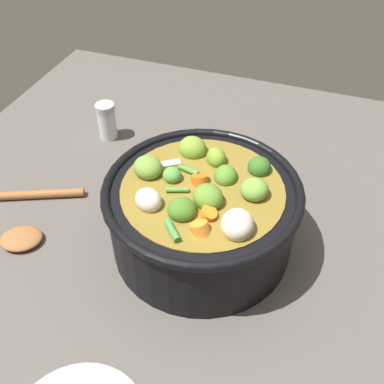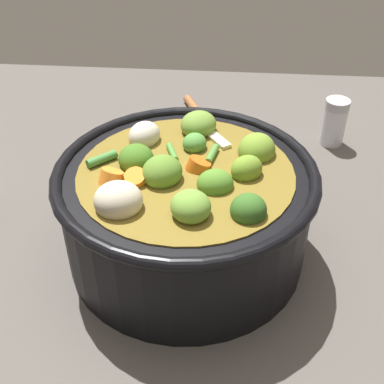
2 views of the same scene
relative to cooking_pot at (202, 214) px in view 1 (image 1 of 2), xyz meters
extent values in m
plane|color=#514C47|center=(0.00, 0.00, -0.07)|extent=(1.10, 1.10, 0.00)
cylinder|color=black|center=(0.00, 0.00, -0.01)|extent=(0.28, 0.28, 0.12)
torus|color=black|center=(0.00, 0.00, 0.05)|extent=(0.30, 0.30, 0.01)
cylinder|color=olive|center=(0.00, 0.00, 0.00)|extent=(0.24, 0.24, 0.11)
ellipsoid|color=olive|center=(0.04, -0.08, 0.06)|extent=(0.06, 0.06, 0.04)
ellipsoid|color=#53882B|center=(-0.02, -0.03, 0.06)|extent=(0.04, 0.04, 0.03)
ellipsoid|color=#54953E|center=(0.05, -0.01, 0.06)|extent=(0.04, 0.04, 0.02)
ellipsoid|color=olive|center=(0.09, -0.01, 0.06)|extent=(0.06, 0.06, 0.03)
ellipsoid|color=#376724|center=(-0.07, -0.07, 0.06)|extent=(0.05, 0.05, 0.03)
ellipsoid|color=#6E9D3A|center=(-0.07, -0.01, 0.06)|extent=(0.06, 0.06, 0.03)
ellipsoid|color=olive|center=(-0.02, 0.02, 0.06)|extent=(0.06, 0.06, 0.04)
ellipsoid|color=#457723|center=(0.01, 0.06, 0.06)|extent=(0.05, 0.05, 0.03)
ellipsoid|color=olive|center=(0.00, -0.07, 0.06)|extent=(0.04, 0.05, 0.03)
cylinder|color=orange|center=(-0.02, 0.08, 0.06)|extent=(0.04, 0.04, 0.03)
cylinder|color=orange|center=(-0.02, 0.05, 0.06)|extent=(0.03, 0.03, 0.03)
cylinder|color=orange|center=(0.01, -0.01, 0.06)|extent=(0.04, 0.04, 0.02)
ellipsoid|color=beige|center=(-0.07, 0.06, 0.06)|extent=(0.05, 0.05, 0.04)
ellipsoid|color=beige|center=(0.06, 0.06, 0.06)|extent=(0.05, 0.05, 0.03)
cylinder|color=#44883E|center=(0.01, 0.10, 0.06)|extent=(0.03, 0.03, 0.01)
cylinder|color=#509038|center=(0.03, 0.02, 0.06)|extent=(0.03, 0.02, 0.01)
cylinder|color=#518A39|center=(0.03, -0.03, 0.06)|extent=(0.03, 0.02, 0.01)
cube|color=beige|center=(0.07, -0.03, 0.05)|extent=(0.04, 0.03, 0.01)
ellipsoid|color=#955D32|center=(0.28, 0.10, -0.06)|extent=(0.08, 0.08, 0.02)
cylinder|color=#955D32|center=(0.32, 0.00, -0.06)|extent=(0.17, 0.09, 0.02)
cylinder|color=silver|center=(0.28, -0.21, -0.04)|extent=(0.04, 0.04, 0.06)
cylinder|color=#B7B7BC|center=(0.28, -0.21, 0.00)|extent=(0.04, 0.04, 0.01)
camera|label=1|loc=(-0.15, 0.46, 0.50)|focal=42.26mm
camera|label=2|loc=(-0.45, -0.04, 0.36)|focal=46.54mm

